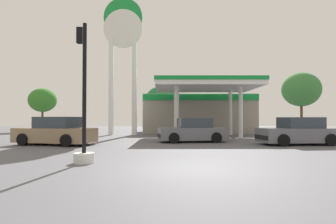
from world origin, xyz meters
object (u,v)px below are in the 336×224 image
at_px(station_pole_sign, 124,48).
at_px(car_1, 299,132).
at_px(tree_2, 302,90).
at_px(car_0, 56,132).
at_px(tree_1, 162,99).
at_px(traffic_signal_0, 84,123).
at_px(car_2, 193,131).
at_px(tree_0, 43,100).

height_order(station_pole_sign, car_1, station_pole_sign).
distance_m(car_1, tree_2, 20.53).
xyz_separation_m(car_0, tree_1, (5.80, 19.04, 3.22)).
xyz_separation_m(car_1, traffic_signal_0, (-10.67, -6.67, 0.65)).
bearing_deg(station_pole_sign, traffic_signal_0, -85.53).
bearing_deg(tree_2, car_2, -132.74).
bearing_deg(tree_2, tree_0, -177.98).
height_order(car_1, tree_2, tree_2).
distance_m(station_pole_sign, car_0, 12.33).
bearing_deg(car_0, tree_0, 116.48).
relative_size(car_0, traffic_signal_0, 1.00).
height_order(car_0, car_2, car_0).
distance_m(car_1, tree_1, 21.05).
distance_m(car_0, tree_0, 19.18).
xyz_separation_m(tree_1, tree_2, (17.38, -0.96, 1.14)).
bearing_deg(tree_1, tree_0, -171.69).
relative_size(car_0, tree_0, 0.96).
distance_m(tree_1, tree_2, 17.45).
bearing_deg(tree_0, traffic_signal_0, -62.81).
xyz_separation_m(car_1, tree_1, (-8.53, 18.97, 3.23)).
distance_m(car_2, tree_2, 22.45).
distance_m(car_2, tree_0, 22.67).
relative_size(traffic_signal_0, tree_1, 0.87).
distance_m(tree_0, tree_2, 31.68).
bearing_deg(tree_1, car_0, -106.93).
height_order(traffic_signal_0, tree_1, tree_1).
height_order(car_0, car_1, car_0).
bearing_deg(car_2, tree_0, 137.94).
distance_m(station_pole_sign, car_2, 12.17).
relative_size(station_pole_sign, traffic_signal_0, 2.62).
height_order(station_pole_sign, traffic_signal_0, station_pole_sign).
distance_m(traffic_signal_0, tree_0, 26.58).
xyz_separation_m(car_2, tree_1, (-2.44, 17.13, 3.25)).
distance_m(car_0, traffic_signal_0, 7.57).
bearing_deg(station_pole_sign, tree_0, 145.82).
xyz_separation_m(car_0, car_2, (8.24, 1.91, -0.03)).
bearing_deg(tree_1, traffic_signal_0, -94.78).
distance_m(car_1, tree_0, 28.51).
distance_m(traffic_signal_0, tree_2, 31.68).
relative_size(car_0, car_2, 1.07).
xyz_separation_m(station_pole_sign, tree_0, (-10.84, 7.36, -4.40)).
relative_size(station_pole_sign, car_2, 2.80).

